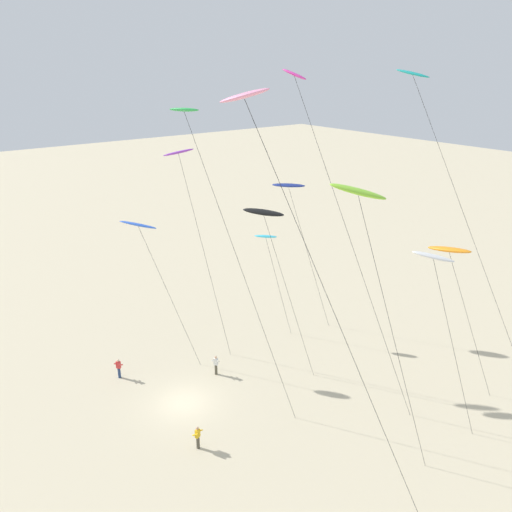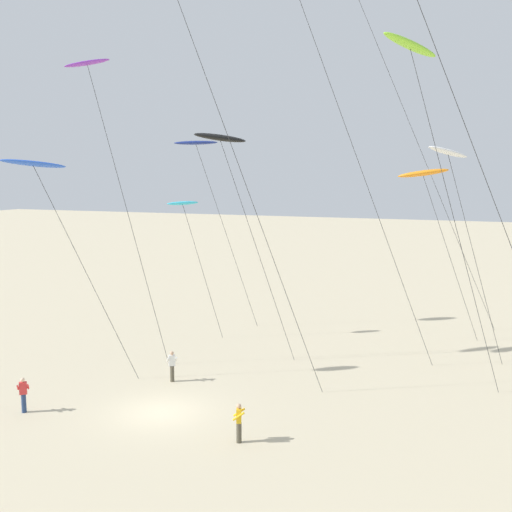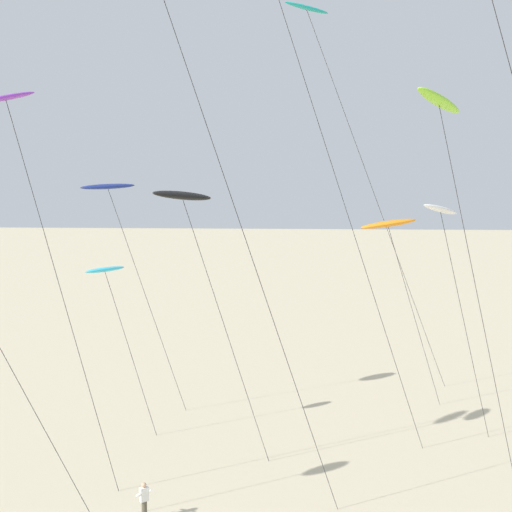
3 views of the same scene
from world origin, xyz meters
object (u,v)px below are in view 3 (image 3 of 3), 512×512
Objects in this scene: kite_white at (441,211)px; kite_teal at (311,19)px; kite_navy at (108,188)px; kite_purple at (8,105)px; kite_lime at (439,103)px; kite_cyan at (105,271)px; kite_flyer_nearest at (144,501)px; kite_orange at (388,225)px; kite_black at (183,197)px.

kite_teal reaches higher than kite_white.
kite_navy is at bearing 170.15° from kite_white.
kite_purple is 1.38× the size of kite_white.
kite_lime is 0.76× the size of kite_teal.
kite_white is 16.81m from kite_cyan.
kite_white is (1.39, 5.76, -4.66)m from kite_lime.
kite_white is 7.58× the size of kite_flyer_nearest.
kite_orange is at bearing 18.12° from kite_cyan.
kite_white is at bearing -68.80° from kite_orange.
kite_orange is (-1.86, 4.80, -1.09)m from kite_white.
kite_black is 8.56m from kite_navy.
kite_cyan is 17.37m from kite_teal.
kite_lime reaches higher than kite_black.
kite_purple is 10.65m from kite_cyan.
kite_purple is at bearing -96.45° from kite_navy.
kite_lime is 10.47× the size of kite_flyer_nearest.
kite_lime is 19.86m from kite_flyer_nearest.
kite_black is 13.97m from kite_teal.
kite_orange is at bearing 48.25° from kite_flyer_nearest.
kite_flyer_nearest is at bearing -69.76° from kite_navy.
kite_navy is 1.16× the size of kite_orange.
kite_lime is 16.88m from kite_purple.
kite_orange is (-0.48, 10.56, -5.74)m from kite_lime.
kite_lime is 17.96m from kite_cyan.
kite_flyer_nearest is at bearing -170.21° from kite_lime.
kite_cyan is 0.41× the size of kite_teal.
kite_purple is at bearing 173.96° from kite_flyer_nearest.
kite_white is 5.26m from kite_orange.
kite_cyan is at bearing 159.17° from kite_lime.
kite_black is 0.77× the size of kite_purple.
kite_purple is 1.51× the size of kite_orange.
kite_purple is 21.06m from kite_orange.
kite_teal is at bearing 114.47° from kite_lime.
kite_cyan reaches higher than kite_flyer_nearest.
kite_cyan is at bearing 139.58° from kite_black.
kite_cyan is (1.67, 7.24, -7.64)m from kite_purple.
kite_black is at bearing -53.37° from kite_navy.
kite_lime reaches higher than kite_purple.
kite_teal is (5.66, 8.89, 9.17)m from kite_black.
kite_teal is 25.73m from kite_flyer_nearest.
kite_black is 1.06× the size of kite_white.
kite_teal reaches higher than kite_orange.
kite_black reaches higher than kite_white.
kite_flyer_nearest is (3.96, -10.74, -12.24)m from kite_navy.
kite_lime is 1.38× the size of kite_white.
kite_lime is at bearing -65.53° from kite_teal.
kite_black is (-10.55, 1.85, -3.81)m from kite_lime.
kite_cyan is (-15.14, 5.76, -7.75)m from kite_lime.
kite_navy is 10.86m from kite_purple.
kite_lime reaches higher than kite_flyer_nearest.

